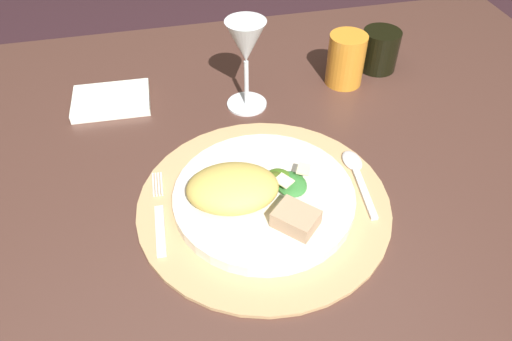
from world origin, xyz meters
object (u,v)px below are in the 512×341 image
Objects in this scene: dining_table at (275,253)px; dark_tumbler at (379,50)px; dinner_plate at (264,197)px; spoon at (356,171)px; fork at (159,216)px; amber_tumbler at (346,60)px; napkin at (111,100)px; wine_glass at (247,46)px.

dining_table is 17.04× the size of dark_tumbler.
dinner_plate reaches higher than dining_table.
spoon is at bearing -118.82° from dark_tumbler.
dining_table is at bearing 5.60° from fork.
dining_table is at bearing -134.15° from dark_tumbler.
spoon is 1.82× the size of dark_tumbler.
amber_tumbler reaches higher than dark_tumbler.
dinner_plate is 1.80× the size of spoon.
dinner_plate is at bearing -134.78° from dark_tumbler.
napkin is (-0.36, 0.27, -0.00)m from spoon.
dinner_plate is 1.90× the size of napkin.
dark_tumbler reaches higher than dinner_plate.
dining_table is 8.63× the size of fork.
dark_tumbler is (0.28, 0.28, 0.19)m from dining_table.
napkin is at bearing -179.14° from dark_tumbler.
fork is at bearing -146.17° from dark_tumbler.
wine_glass is at bearing -170.61° from amber_tumbler.
dinner_plate reaches higher than napkin.
wine_glass is at bearing -166.73° from dark_tumbler.
dinner_plate is 3.27× the size of dark_tumbler.
fork is 0.30m from spoon.
dark_tumbler is at bearing 0.86° from napkin.
fork is 1.60× the size of amber_tumbler.
amber_tumbler is (0.07, 0.24, 0.04)m from spoon.
fork is (-0.15, 0.00, -0.01)m from dinner_plate.
dinner_plate is at bearing -96.88° from wine_glass.
fork is at bearing -143.84° from amber_tumbler.
dinner_plate is at bearing -54.81° from napkin.
spoon is 1.48× the size of amber_tumbler.
napkin is 1.72× the size of dark_tumbler.
amber_tumbler is (0.37, 0.27, 0.04)m from fork.
dark_tumbler is at bearing 45.85° from dining_table.
dining_table is at bearing -176.51° from spoon.
dark_tumbler is at bearing 33.83° from fork.
wine_glass reaches higher than napkin.
napkin is at bearing 176.64° from amber_tumbler.
dinner_plate is (-0.03, -0.02, 0.17)m from dining_table.
dining_table is 8.30× the size of wine_glass.
amber_tumbler reaches higher than spoon.
spoon is 0.45m from napkin.
napkin is (-0.06, 0.29, -0.00)m from fork.
dinner_plate is 0.15m from spoon.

